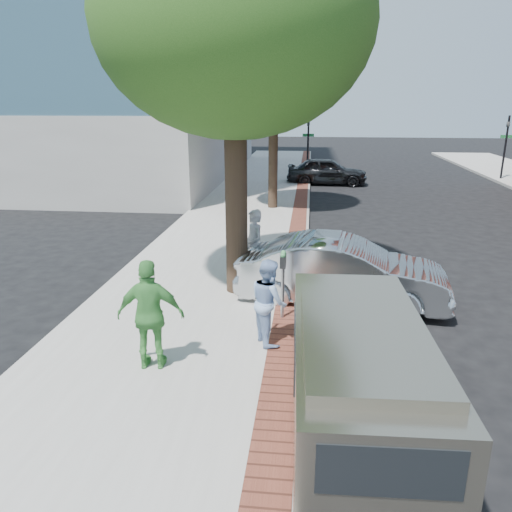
# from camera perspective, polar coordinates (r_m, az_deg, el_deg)

# --- Properties ---
(ground) EXTENTS (120.00, 120.00, 0.00)m
(ground) POSITION_cam_1_polar(r_m,az_deg,el_deg) (10.53, -0.37, -8.48)
(ground) COLOR black
(ground) RESTS_ON ground
(sidewalk) EXTENTS (5.00, 60.00, 0.15)m
(sidewalk) POSITION_cam_1_polar(r_m,az_deg,el_deg) (18.18, -2.20, 2.92)
(sidewalk) COLOR #9E9991
(sidewalk) RESTS_ON ground
(brick_strip) EXTENTS (0.60, 60.00, 0.01)m
(brick_strip) POSITION_cam_1_polar(r_m,az_deg,el_deg) (17.98, 4.76, 2.97)
(brick_strip) COLOR brown
(brick_strip) RESTS_ON sidewalk
(curb) EXTENTS (0.10, 60.00, 0.15)m
(curb) POSITION_cam_1_polar(r_m,az_deg,el_deg) (17.99, 5.87, 2.69)
(curb) COLOR gray
(curb) RESTS_ON ground
(office_base) EXTENTS (18.20, 22.20, 4.00)m
(office_base) POSITION_cam_1_polar(r_m,az_deg,el_deg) (34.53, -18.34, 12.14)
(office_base) COLOR gray
(office_base) RESTS_ON ground
(signal_near) EXTENTS (0.70, 0.15, 3.80)m
(signal_near) POSITION_cam_1_polar(r_m,az_deg,el_deg) (31.51, 5.97, 12.94)
(signal_near) COLOR black
(signal_near) RESTS_ON ground
(signal_far) EXTENTS (0.70, 0.15, 3.80)m
(signal_far) POSITION_cam_1_polar(r_m,az_deg,el_deg) (33.51, 26.65, 11.51)
(signal_far) COLOR black
(signal_far) RESTS_ON ground
(tree_near) EXTENTS (6.00, 6.00, 8.51)m
(tree_near) POSITION_cam_1_polar(r_m,az_deg,el_deg) (11.56, -2.52, 25.20)
(tree_near) COLOR black
(tree_near) RESTS_ON sidewalk
(tree_far) EXTENTS (4.80, 4.80, 7.14)m
(tree_far) POSITION_cam_1_polar(r_m,az_deg,el_deg) (21.49, 2.05, 19.18)
(tree_far) COLOR black
(tree_far) RESTS_ON sidewalk
(parking_meter) EXTENTS (0.12, 0.32, 1.47)m
(parking_meter) POSITION_cam_1_polar(r_m,az_deg,el_deg) (10.38, 3.10, -1.71)
(parking_meter) COLOR gray
(parking_meter) RESTS_ON sidewalk
(person_gray) EXTENTS (0.73, 0.82, 1.88)m
(person_gray) POSITION_cam_1_polar(r_m,az_deg,el_deg) (12.49, -0.25, 1.08)
(person_gray) COLOR #B8B7BD
(person_gray) RESTS_ON sidewalk
(person_officer) EXTENTS (0.90, 0.99, 1.65)m
(person_officer) POSITION_cam_1_polar(r_m,az_deg,el_deg) (9.42, 1.48, -5.20)
(person_officer) COLOR #8DABDA
(person_officer) RESTS_ON sidewalk
(person_green) EXTENTS (1.18, 0.57, 1.94)m
(person_green) POSITION_cam_1_polar(r_m,az_deg,el_deg) (8.67, -11.94, -6.62)
(person_green) COLOR #499945
(person_green) RESTS_ON sidewalk
(sedan_silver) EXTENTS (4.98, 2.25, 1.58)m
(sedan_silver) POSITION_cam_1_polar(r_m,az_deg,el_deg) (11.71, 9.83, -1.85)
(sedan_silver) COLOR #ADB0B4
(sedan_silver) RESTS_ON ground
(bg_car) EXTENTS (4.56, 1.92, 1.54)m
(bg_car) POSITION_cam_1_polar(r_m,az_deg,el_deg) (29.15, 8.10, 9.59)
(bg_car) COLOR black
(bg_car) RESTS_ON ground
(van) EXTENTS (1.96, 4.78, 1.74)m
(van) POSITION_cam_1_polar(r_m,az_deg,el_deg) (7.47, 11.55, -12.11)
(van) COLOR gray
(van) RESTS_ON ground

